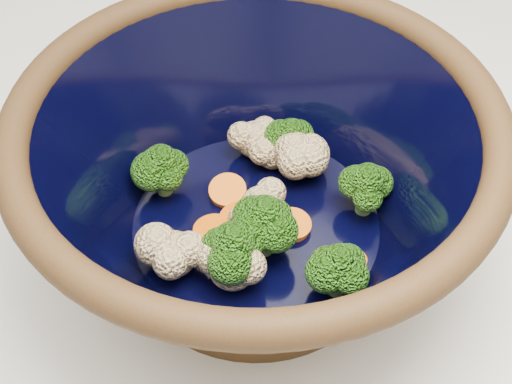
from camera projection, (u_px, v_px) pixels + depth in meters
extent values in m
cylinder|color=black|center=(256.00, 245.00, 0.55)|extent=(0.20, 0.20, 0.01)
torus|color=black|center=(256.00, 122.00, 0.45)|extent=(0.33, 0.33, 0.02)
cylinder|color=black|center=(256.00, 224.00, 0.53)|extent=(0.19, 0.19, 0.00)
cylinder|color=#608442|center=(164.00, 183.00, 0.54)|extent=(0.01, 0.01, 0.02)
ellipsoid|color=#357616|center=(161.00, 163.00, 0.53)|extent=(0.04, 0.04, 0.03)
cylinder|color=#608442|center=(290.00, 154.00, 0.57)|extent=(0.01, 0.01, 0.02)
ellipsoid|color=#357616|center=(291.00, 135.00, 0.55)|extent=(0.04, 0.04, 0.03)
cylinder|color=#608442|center=(337.00, 283.00, 0.48)|extent=(0.01, 0.01, 0.02)
ellipsoid|color=#357616|center=(339.00, 264.00, 0.47)|extent=(0.04, 0.04, 0.03)
cylinder|color=#608442|center=(264.00, 241.00, 0.51)|extent=(0.01, 0.01, 0.02)
ellipsoid|color=#357616|center=(265.00, 218.00, 0.49)|extent=(0.04, 0.04, 0.04)
cylinder|color=#608442|center=(364.00, 203.00, 0.53)|extent=(0.01, 0.01, 0.02)
ellipsoid|color=#357616|center=(367.00, 182.00, 0.51)|extent=(0.04, 0.04, 0.03)
cylinder|color=#608442|center=(234.00, 268.00, 0.49)|extent=(0.01, 0.01, 0.02)
ellipsoid|color=#357616|center=(233.00, 245.00, 0.47)|extent=(0.04, 0.04, 0.04)
sphere|color=#FAE8AC|center=(308.00, 155.00, 0.55)|extent=(0.03, 0.03, 0.03)
sphere|color=#FAE8AC|center=(173.00, 254.00, 0.49)|extent=(0.03, 0.03, 0.03)
sphere|color=#FAE8AC|center=(255.00, 140.00, 0.57)|extent=(0.03, 0.03, 0.03)
sphere|color=#FAE8AC|center=(232.00, 266.00, 0.48)|extent=(0.03, 0.03, 0.03)
sphere|color=#FAE8AC|center=(255.00, 219.00, 0.51)|extent=(0.03, 0.03, 0.03)
sphere|color=#FAE8AC|center=(298.00, 159.00, 0.55)|extent=(0.03, 0.03, 0.03)
sphere|color=#FAE8AC|center=(272.00, 153.00, 0.56)|extent=(0.03, 0.03, 0.03)
sphere|color=#FAE8AC|center=(261.00, 207.00, 0.52)|extent=(0.03, 0.03, 0.03)
sphere|color=#FAE8AC|center=(243.00, 251.00, 0.50)|extent=(0.03, 0.03, 0.03)
cylinder|color=orange|center=(172.00, 248.00, 0.51)|extent=(0.03, 0.03, 0.01)
cylinder|color=orange|center=(293.00, 225.00, 0.52)|extent=(0.03, 0.03, 0.01)
cylinder|color=orange|center=(211.00, 229.00, 0.52)|extent=(0.03, 0.03, 0.01)
cylinder|color=orange|center=(349.00, 260.00, 0.50)|extent=(0.02, 0.02, 0.01)
cylinder|color=orange|center=(228.00, 191.00, 0.54)|extent=(0.03, 0.03, 0.01)
cylinder|color=orange|center=(237.00, 216.00, 0.53)|extent=(0.03, 0.03, 0.01)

